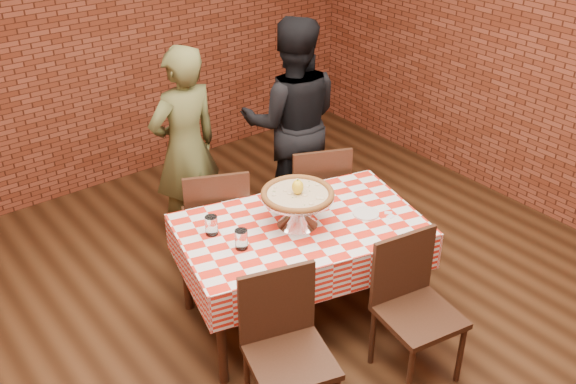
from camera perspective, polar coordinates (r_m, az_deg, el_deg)
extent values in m
plane|color=black|center=(4.45, 1.91, -13.93)|extent=(6.00, 6.00, 0.00)
plane|color=maroon|center=(6.05, -16.70, 13.10)|extent=(5.50, 0.00, 5.50)
cube|color=#361D12|center=(4.52, 1.05, -6.88)|extent=(1.73, 1.28, 0.75)
cylinder|color=#C9B691|center=(4.19, 0.84, -0.23)|extent=(0.61, 0.61, 0.03)
ellipsoid|color=yellow|center=(4.16, 0.84, 0.43)|extent=(0.10, 0.10, 0.10)
cylinder|color=white|center=(4.05, -4.05, -4.10)|extent=(0.10, 0.10, 0.13)
cylinder|color=white|center=(4.20, -6.64, -2.88)|extent=(0.10, 0.10, 0.13)
cylinder|color=white|center=(4.43, 6.75, -1.87)|extent=(0.21, 0.21, 0.01)
cube|color=white|center=(4.43, 8.87, -2.08)|extent=(0.05, 0.04, 0.00)
cube|color=white|center=(4.46, 8.67, -1.80)|extent=(0.06, 0.06, 0.00)
cube|color=silver|center=(4.53, -0.44, -0.03)|extent=(0.11, 0.10, 0.13)
imported|color=brown|center=(5.18, -8.85, 3.73)|extent=(0.63, 0.44, 1.65)
imported|color=black|center=(5.45, 0.35, 6.07)|extent=(1.08, 1.03, 1.75)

